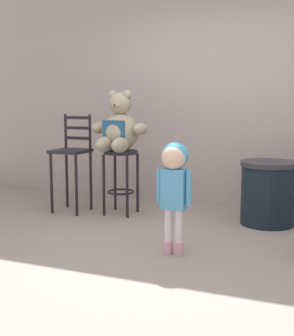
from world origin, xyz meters
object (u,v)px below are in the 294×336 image
(child_walking, at_px, (174,174))
(trash_bin, at_px, (268,193))
(bar_stool_with_teddy, at_px, (121,169))
(bar_chair_empty, at_px, (72,156))
(teddy_bear, at_px, (119,129))

(child_walking, bearing_deg, trash_bin, -142.18)
(bar_stool_with_teddy, xyz_separation_m, bar_chair_empty, (-0.58, -0.09, 0.12))
(bar_stool_with_teddy, distance_m, teddy_bear, 0.46)
(child_walking, height_order, trash_bin, child_walking)
(child_walking, bearing_deg, teddy_bear, -73.34)
(child_walking, xyz_separation_m, bar_chair_empty, (-1.60, 1.01, -0.05))
(teddy_bear, distance_m, bar_chair_empty, 0.67)
(bar_stool_with_teddy, relative_size, trash_bin, 1.10)
(trash_bin, bearing_deg, child_walking, -115.25)
(child_walking, height_order, bar_chair_empty, bar_chair_empty)
(bar_stool_with_teddy, distance_m, bar_chair_empty, 0.60)
(teddy_bear, distance_m, child_walking, 1.50)
(bar_stool_with_teddy, distance_m, trash_bin, 1.64)
(teddy_bear, relative_size, bar_chair_empty, 0.59)
(child_walking, bearing_deg, bar_chair_empty, -59.17)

